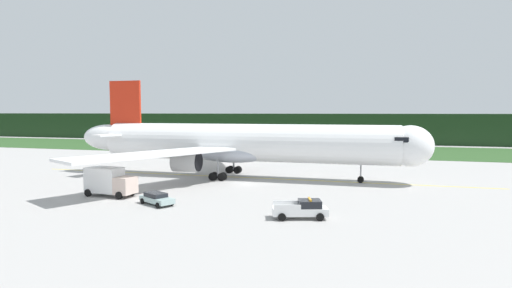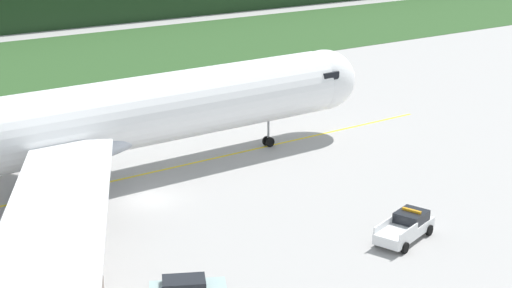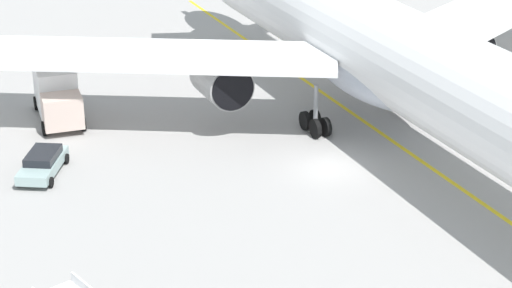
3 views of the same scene
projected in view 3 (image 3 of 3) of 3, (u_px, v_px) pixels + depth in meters
name	position (u px, v px, depth m)	size (l,w,h in m)	color
ground	(329.00, 168.00, 52.67)	(320.00, 320.00, 0.00)	#A3A09D
taxiway_centerline_main	(394.00, 142.00, 56.01)	(72.41, 0.30, 0.01)	yellow
airliner	(394.00, 57.00, 54.42)	(55.92, 49.71, 15.29)	white
catering_truck	(57.00, 93.00, 58.69)	(6.32, 3.08, 3.60)	beige
staff_car	(43.00, 163.00, 51.63)	(4.75, 3.65, 1.30)	#99B4B2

